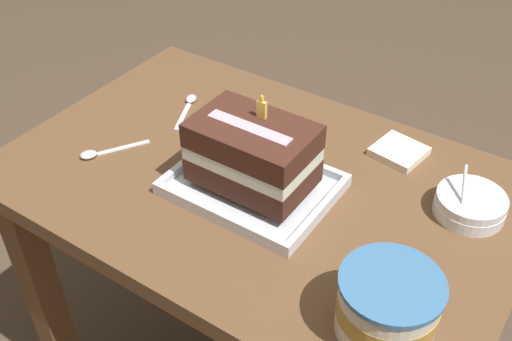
{
  "coord_description": "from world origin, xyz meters",
  "views": [
    {
      "loc": [
        0.47,
        -0.72,
        1.42
      ],
      "look_at": [
        0.0,
        -0.02,
        0.75
      ],
      "focal_mm": 42.44,
      "sensor_mm": 36.0,
      "label": 1
    }
  ],
  "objects_px": {
    "bowl_stack": "(470,205)",
    "ice_cream_tub": "(388,306)",
    "birthday_cake": "(253,153)",
    "napkin_pile": "(399,151)",
    "serving_spoon_near_tray": "(189,103)",
    "serving_spoon_by_bowls": "(97,153)",
    "foil_tray": "(253,186)"
  },
  "relations": [
    {
      "from": "bowl_stack",
      "to": "serving_spoon_near_tray",
      "type": "distance_m",
      "value": 0.61
    },
    {
      "from": "ice_cream_tub",
      "to": "serving_spoon_by_bowls",
      "type": "distance_m",
      "value": 0.63
    },
    {
      "from": "serving_spoon_by_bowls",
      "to": "napkin_pile",
      "type": "bearing_deg",
      "value": 34.02
    },
    {
      "from": "serving_spoon_near_tray",
      "to": "napkin_pile",
      "type": "bearing_deg",
      "value": 11.08
    },
    {
      "from": "foil_tray",
      "to": "serving_spoon_by_bowls",
      "type": "relative_size",
      "value": 2.26
    },
    {
      "from": "bowl_stack",
      "to": "napkin_pile",
      "type": "bearing_deg",
      "value": 151.74
    },
    {
      "from": "serving_spoon_by_bowls",
      "to": "napkin_pile",
      "type": "xyz_separation_m",
      "value": [
        0.48,
        0.32,
        0.0
      ]
    },
    {
      "from": "ice_cream_tub",
      "to": "serving_spoon_by_bowls",
      "type": "height_order",
      "value": "ice_cream_tub"
    },
    {
      "from": "bowl_stack",
      "to": "ice_cream_tub",
      "type": "distance_m",
      "value": 0.3
    },
    {
      "from": "foil_tray",
      "to": "napkin_pile",
      "type": "distance_m",
      "value": 0.3
    },
    {
      "from": "birthday_cake",
      "to": "napkin_pile",
      "type": "distance_m",
      "value": 0.31
    },
    {
      "from": "bowl_stack",
      "to": "napkin_pile",
      "type": "height_order",
      "value": "bowl_stack"
    },
    {
      "from": "bowl_stack",
      "to": "ice_cream_tub",
      "type": "height_order",
      "value": "ice_cream_tub"
    },
    {
      "from": "foil_tray",
      "to": "birthday_cake",
      "type": "height_order",
      "value": "birthday_cake"
    },
    {
      "from": "bowl_stack",
      "to": "birthday_cake",
      "type": "bearing_deg",
      "value": -155.84
    },
    {
      "from": "serving_spoon_by_bowls",
      "to": "napkin_pile",
      "type": "distance_m",
      "value": 0.58
    },
    {
      "from": "ice_cream_tub",
      "to": "napkin_pile",
      "type": "xyz_separation_m",
      "value": [
        -0.14,
        0.39,
        -0.04
      ]
    },
    {
      "from": "birthday_cake",
      "to": "serving_spoon_near_tray",
      "type": "xyz_separation_m",
      "value": [
        -0.27,
        0.15,
        -0.08
      ]
    },
    {
      "from": "ice_cream_tub",
      "to": "bowl_stack",
      "type": "bearing_deg",
      "value": 86.08
    },
    {
      "from": "bowl_stack",
      "to": "serving_spoon_near_tray",
      "type": "relative_size",
      "value": 0.93
    },
    {
      "from": "napkin_pile",
      "to": "birthday_cake",
      "type": "bearing_deg",
      "value": -125.93
    },
    {
      "from": "serving_spoon_near_tray",
      "to": "birthday_cake",
      "type": "bearing_deg",
      "value": -29.74
    },
    {
      "from": "foil_tray",
      "to": "serving_spoon_near_tray",
      "type": "bearing_deg",
      "value": 150.25
    },
    {
      "from": "birthday_cake",
      "to": "serving_spoon_near_tray",
      "type": "bearing_deg",
      "value": 150.26
    },
    {
      "from": "serving_spoon_near_tray",
      "to": "serving_spoon_by_bowls",
      "type": "height_order",
      "value": "serving_spoon_by_bowls"
    },
    {
      "from": "bowl_stack",
      "to": "serving_spoon_by_bowls",
      "type": "height_order",
      "value": "bowl_stack"
    },
    {
      "from": "bowl_stack",
      "to": "serving_spoon_by_bowls",
      "type": "xyz_separation_m",
      "value": [
        -0.65,
        -0.24,
        -0.01
      ]
    },
    {
      "from": "foil_tray",
      "to": "napkin_pile",
      "type": "relative_size",
      "value": 2.75
    },
    {
      "from": "bowl_stack",
      "to": "ice_cream_tub",
      "type": "relative_size",
      "value": 0.84
    },
    {
      "from": "foil_tray",
      "to": "serving_spoon_near_tray",
      "type": "height_order",
      "value": "foil_tray"
    },
    {
      "from": "bowl_stack",
      "to": "serving_spoon_near_tray",
      "type": "height_order",
      "value": "bowl_stack"
    },
    {
      "from": "birthday_cake",
      "to": "serving_spoon_by_bowls",
      "type": "height_order",
      "value": "birthday_cake"
    }
  ]
}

